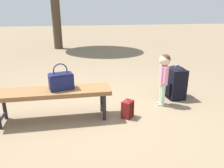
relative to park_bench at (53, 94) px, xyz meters
The scene contains 6 objects.
ground_plane 0.76m from the park_bench, ahead, with size 40.00×40.00×0.00m, color #7F6B51.
park_bench is the anchor object (origin of this frame).
handbag 0.22m from the park_bench, ahead, with size 0.35×0.24×0.37m.
child_standing 1.73m from the park_bench, ahead, with size 0.17×0.23×0.85m.
backpack_large 2.11m from the park_bench, 10.73° to the left, with size 0.33×0.37×0.61m.
backpack_small 1.08m from the park_bench, ahead, with size 0.21×0.21×0.29m.
Camera 1 is at (-0.43, -2.89, 1.49)m, focal length 34.26 mm.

